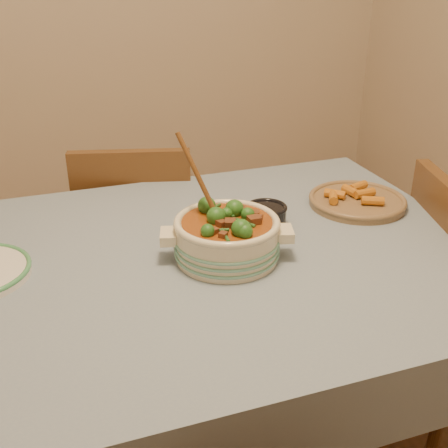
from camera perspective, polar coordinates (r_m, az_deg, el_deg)
name	(u,v)px	position (r m, az deg, el deg)	size (l,w,h in m)	color
dining_table	(162,292)	(1.45, -6.27, -6.92)	(1.68, 1.08, 0.76)	brown
stew_casserole	(227,234)	(1.38, 0.28, -1.07)	(0.33, 0.31, 0.31)	beige
condiment_bowl	(266,214)	(1.56, 4.31, 0.98)	(0.14, 0.14, 0.06)	black
fried_plate	(357,199)	(1.74, 13.39, 2.44)	(0.38, 0.38, 0.05)	#8B714D
chair_far	(138,238)	(2.12, -8.74, -1.38)	(0.49, 0.49, 0.86)	brown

